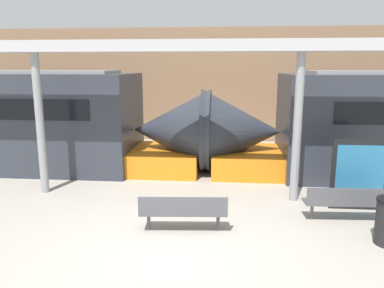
{
  "coord_description": "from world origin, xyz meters",
  "views": [
    {
      "loc": [
        1.01,
        -6.11,
        3.32
      ],
      "look_at": [
        0.15,
        3.1,
        1.4
      ],
      "focal_mm": 35.0,
      "sensor_mm": 36.0,
      "label": 1
    }
  ],
  "objects_px": {
    "bench_far": "(348,201)",
    "support_column_near": "(297,129)",
    "bench_near": "(183,210)",
    "poster_board": "(359,175)",
    "support_column_far": "(40,125)"
  },
  "relations": [
    {
      "from": "poster_board",
      "to": "support_column_near",
      "type": "distance_m",
      "value": 1.78
    },
    {
      "from": "bench_far",
      "to": "poster_board",
      "type": "bearing_deg",
      "value": 55.91
    },
    {
      "from": "bench_near",
      "to": "bench_far",
      "type": "height_order",
      "value": "same"
    },
    {
      "from": "bench_near",
      "to": "support_column_far",
      "type": "bearing_deg",
      "value": 147.37
    },
    {
      "from": "support_column_far",
      "to": "bench_near",
      "type": "bearing_deg",
      "value": -28.12
    },
    {
      "from": "bench_far",
      "to": "support_column_far",
      "type": "xyz_separation_m",
      "value": [
        -7.49,
        1.26,
        1.36
      ]
    },
    {
      "from": "bench_near",
      "to": "bench_far",
      "type": "xyz_separation_m",
      "value": [
        3.5,
        0.87,
        0.0
      ]
    },
    {
      "from": "bench_far",
      "to": "support_column_near",
      "type": "bearing_deg",
      "value": 123.39
    },
    {
      "from": "bench_far",
      "to": "poster_board",
      "type": "distance_m",
      "value": 0.96
    },
    {
      "from": "support_column_far",
      "to": "support_column_near",
      "type": "bearing_deg",
      "value": 0.0
    },
    {
      "from": "bench_near",
      "to": "bench_far",
      "type": "bearing_deg",
      "value": 9.52
    },
    {
      "from": "bench_far",
      "to": "support_column_far",
      "type": "relative_size",
      "value": 0.51
    },
    {
      "from": "bench_far",
      "to": "support_column_far",
      "type": "bearing_deg",
      "value": 167.49
    },
    {
      "from": "bench_near",
      "to": "support_column_far",
      "type": "distance_m",
      "value": 4.73
    },
    {
      "from": "bench_near",
      "to": "poster_board",
      "type": "bearing_deg",
      "value": 17.92
    }
  ]
}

